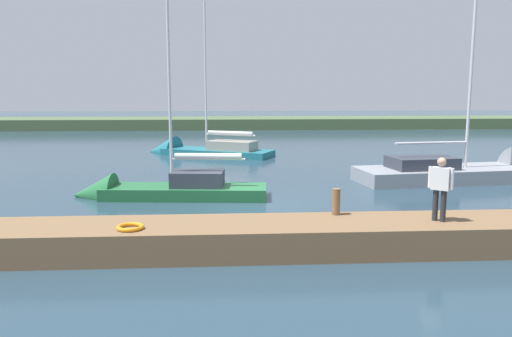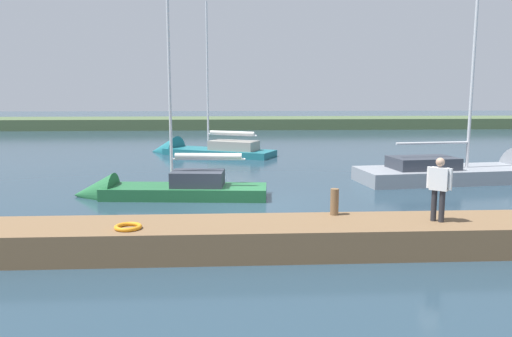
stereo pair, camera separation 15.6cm
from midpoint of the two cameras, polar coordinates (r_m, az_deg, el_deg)
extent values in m
plane|color=#263D4C|center=(17.97, -0.81, -4.18)|extent=(200.00, 200.00, 0.00)
cube|color=#4C603D|center=(58.67, -2.48, 4.72)|extent=(180.00, 8.00, 2.40)
cube|color=brown|center=(12.58, 0.23, -8.00)|extent=(21.73, 2.01, 0.77)
cylinder|color=brown|center=(13.37, 9.41, -3.83)|extent=(0.22, 0.22, 0.71)
torus|color=orange|center=(12.28, -14.25, -6.57)|extent=(0.66, 0.66, 0.10)
cube|color=#236638|center=(19.30, -7.96, -3.14)|extent=(6.41, 2.30, 0.77)
cone|color=#236638|center=(20.21, -18.04, -2.95)|extent=(1.74, 1.90, 1.77)
cube|color=#333842|center=(19.09, -6.53, -1.16)|extent=(2.09, 1.52, 0.59)
cylinder|color=silver|center=(18.99, -9.76, 9.75)|extent=(0.11, 0.11, 7.87)
cylinder|color=silver|center=(18.92, -5.32, 1.10)|extent=(2.84, 0.33, 0.09)
cylinder|color=silver|center=(18.91, -5.33, 1.46)|extent=(2.56, 0.44, 0.22)
cube|color=gray|center=(24.29, 21.39, -1.08)|extent=(8.47, 3.71, 0.98)
cube|color=#333842|center=(23.56, 18.94, 0.63)|extent=(3.06, 2.17, 0.53)
cylinder|color=silver|center=(24.52, 23.97, 9.88)|extent=(0.14, 0.14, 8.40)
cylinder|color=silver|center=(23.67, 19.97, 2.80)|extent=(3.52, 0.54, 0.11)
cube|color=#1E6B75|center=(32.25, -4.16, 1.58)|extent=(7.52, 5.24, 0.75)
cone|color=#1E6B75|center=(34.37, -10.41, 1.89)|extent=(2.82, 2.92, 2.26)
cube|color=gray|center=(31.71, -2.45, 2.69)|extent=(3.40, 2.72, 0.59)
cylinder|color=silver|center=(32.40, -5.52, 10.56)|extent=(0.12, 0.12, 9.37)
cylinder|color=silver|center=(31.70, -2.66, 3.93)|extent=(3.15, 1.62, 0.10)
cylinder|color=silver|center=(31.69, -2.66, 4.14)|extent=(2.90, 1.58, 0.23)
cylinder|color=#28282D|center=(13.38, 20.23, -4.02)|extent=(0.14, 0.14, 0.81)
cylinder|color=#28282D|center=(13.33, 21.05, -4.11)|extent=(0.14, 0.14, 0.81)
cube|color=white|center=(13.23, 20.79, -1.13)|extent=(0.48, 0.45, 0.57)
sphere|color=tan|center=(13.17, 20.89, 0.70)|extent=(0.22, 0.22, 0.22)
cylinder|color=white|center=(13.30, 19.68, -0.96)|extent=(0.09, 0.09, 0.55)
cylinder|color=white|center=(13.16, 21.93, -1.18)|extent=(0.09, 0.09, 0.55)
camera|label=1|loc=(0.08, -89.76, 0.04)|focal=34.52mm
camera|label=2|loc=(0.08, 90.24, -0.04)|focal=34.52mm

